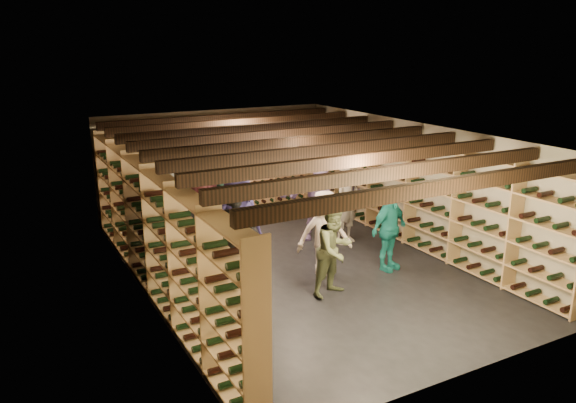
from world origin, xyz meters
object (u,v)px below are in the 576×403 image
(crate_stack_left, at_px, (221,213))
(person_7, at_px, (347,202))
(crate_stack_right, at_px, (226,224))
(crate_loose, at_px, (335,221))
(person_3, at_px, (324,234))
(person_2, at_px, (334,250))
(person_4, at_px, (389,229))
(person_0, at_px, (177,234))
(person_1, at_px, (237,242))
(person_10, at_px, (222,220))
(person_9, at_px, (167,213))
(person_6, at_px, (238,224))
(person_5, at_px, (205,221))
(person_11, at_px, (320,195))

(crate_stack_left, bearing_deg, person_7, -47.34)
(crate_stack_right, relative_size, crate_loose, 1.08)
(person_3, distance_m, person_7, 1.79)
(person_2, distance_m, person_7, 2.47)
(person_3, distance_m, person_4, 1.19)
(person_0, height_order, person_3, person_0)
(crate_stack_left, xyz_separation_m, person_1, (-1.01, -3.24, 0.54))
(crate_stack_left, distance_m, person_10, 1.87)
(person_9, bearing_deg, person_1, -76.45)
(crate_loose, relative_size, person_1, 0.28)
(person_2, relative_size, person_3, 0.99)
(person_6, distance_m, person_10, 0.77)
(person_1, distance_m, person_4, 2.77)
(crate_stack_left, height_order, person_5, person_5)
(crate_stack_right, height_order, person_3, person_3)
(person_4, height_order, person_5, person_5)
(person_2, relative_size, person_4, 1.00)
(person_7, relative_size, person_10, 1.13)
(crate_loose, bearing_deg, crate_stack_left, 156.12)
(person_11, bearing_deg, person_7, -37.74)
(person_4, height_order, person_11, person_11)
(person_3, xyz_separation_m, person_7, (1.29, 1.24, 0.09))
(person_7, bearing_deg, person_10, 155.57)
(person_11, bearing_deg, person_2, -99.15)
(crate_loose, distance_m, person_1, 4.05)
(person_9, distance_m, person_11, 3.12)
(crate_stack_left, height_order, person_4, person_4)
(person_2, bearing_deg, crate_stack_right, 82.87)
(person_1, xyz_separation_m, person_7, (2.89, 1.20, -0.03))
(crate_stack_right, distance_m, person_11, 2.06)
(person_6, distance_m, person_11, 2.38)
(crate_stack_right, relative_size, person_3, 0.36)
(crate_stack_right, bearing_deg, person_9, -150.21)
(person_4, xyz_separation_m, person_6, (-2.40, 1.11, 0.15))
(person_4, bearing_deg, crate_stack_right, 106.26)
(crate_stack_right, bearing_deg, person_5, -122.84)
(person_3, height_order, person_6, person_6)
(person_2, bearing_deg, person_1, 137.42)
(person_0, relative_size, person_4, 1.25)
(crate_stack_right, height_order, crate_loose, crate_stack_right)
(person_2, xyz_separation_m, person_3, (0.25, 0.69, 0.01))
(person_3, relative_size, person_7, 0.89)
(person_0, xyz_separation_m, person_11, (3.30, 1.01, -0.01))
(crate_stack_right, xyz_separation_m, person_1, (-0.92, -2.74, 0.62))
(crate_stack_right, bearing_deg, person_7, -37.92)
(person_4, relative_size, person_7, 0.88)
(person_1, bearing_deg, person_9, 130.18)
(person_6, bearing_deg, person_1, -116.90)
(crate_stack_left, bearing_deg, person_5, -118.14)
(crate_loose, distance_m, person_3, 2.91)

